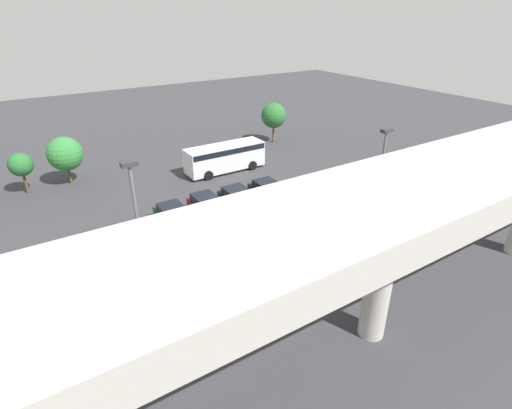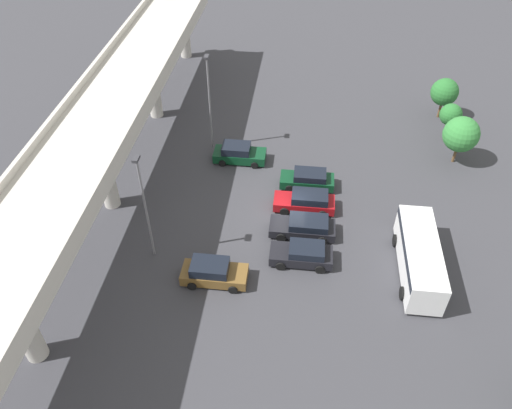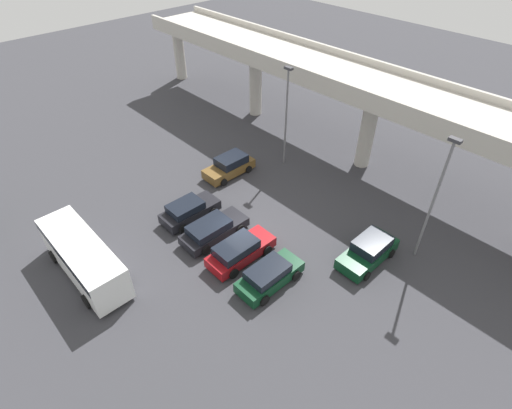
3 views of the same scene
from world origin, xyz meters
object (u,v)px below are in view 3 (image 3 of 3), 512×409
at_px(lamp_post_near_aisle, 286,111).
at_px(lamp_post_mid_lot, 436,194).
at_px(parked_car_3, 240,251).
at_px(parked_car_0, 230,166).
at_px(parked_car_1, 189,210).
at_px(parked_car_5, 369,251).
at_px(shuttle_bus, 83,256).
at_px(parked_car_4, 269,275).
at_px(parked_car_2, 213,230).

bearing_deg(lamp_post_near_aisle, lamp_post_mid_lot, -7.27).
height_order(parked_car_3, lamp_post_near_aisle, lamp_post_near_aisle).
relative_size(parked_car_0, parked_car_1, 1.01).
distance_m(parked_car_0, parked_car_1, 6.40).
distance_m(parked_car_0, lamp_post_mid_lot, 16.61).
bearing_deg(parked_car_5, shuttle_bus, -39.44).
bearing_deg(parked_car_1, lamp_post_near_aisle, 2.56).
distance_m(parked_car_4, lamp_post_mid_lot, 11.08).
height_order(shuttle_bus, lamp_post_near_aisle, lamp_post_near_aisle).
bearing_deg(parked_car_0, lamp_post_mid_lot, 100.43).
height_order(parked_car_4, parked_car_5, parked_car_5).
xyz_separation_m(parked_car_3, shuttle_bus, (-5.70, -7.86, 0.81)).
distance_m(parked_car_3, lamp_post_mid_lot, 12.53).
height_order(parked_car_0, parked_car_4, parked_car_0).
bearing_deg(lamp_post_mid_lot, parked_car_2, -140.10).
distance_m(parked_car_5, shuttle_bus, 18.11).
bearing_deg(parked_car_1, lamp_post_mid_lot, -56.56).
relative_size(parked_car_4, lamp_post_near_aisle, 0.52).
height_order(parked_car_1, parked_car_2, parked_car_1).
bearing_deg(lamp_post_near_aisle, parked_car_5, -20.69).
relative_size(lamp_post_near_aisle, lamp_post_mid_lot, 0.97).
distance_m(parked_car_2, shuttle_bus, 8.42).
height_order(parked_car_1, lamp_post_near_aisle, lamp_post_near_aisle).
height_order(parked_car_2, lamp_post_mid_lot, lamp_post_mid_lot).
relative_size(parked_car_1, shuttle_bus, 0.56).
relative_size(parked_car_2, shuttle_bus, 0.62).
xyz_separation_m(parked_car_3, parked_car_4, (2.82, -0.06, -0.02)).
distance_m(parked_car_2, lamp_post_near_aisle, 11.89).
distance_m(parked_car_1, parked_car_2, 2.81).
bearing_deg(parked_car_1, parked_car_0, 21.96).
distance_m(parked_car_2, parked_car_3, 2.83).
distance_m(parked_car_4, parked_car_5, 6.86).
relative_size(parked_car_2, parked_car_3, 1.02).
distance_m(parked_car_1, parked_car_3, 5.65).
bearing_deg(parked_car_0, parked_car_3, 53.51).
distance_m(parked_car_0, lamp_post_near_aisle, 6.57).
bearing_deg(lamp_post_near_aisle, shuttle_bus, -88.70).
bearing_deg(parked_car_3, parked_car_4, -91.27).
height_order(parked_car_3, lamp_post_mid_lot, lamp_post_mid_lot).
height_order(parked_car_0, lamp_post_near_aisle, lamp_post_near_aisle).
bearing_deg(parked_car_3, shuttle_bus, 144.04).
xyz_separation_m(parked_car_0, lamp_post_mid_lot, (15.77, 2.90, 4.35)).
height_order(parked_car_0, parked_car_1, parked_car_0).
height_order(parked_car_1, lamp_post_mid_lot, lamp_post_mid_lot).
bearing_deg(parked_car_0, parked_car_2, 41.27).
xyz_separation_m(parked_car_1, parked_car_4, (8.46, -0.08, 0.01)).
height_order(parked_car_0, parked_car_5, parked_car_0).
distance_m(parked_car_1, lamp_post_mid_lot, 16.62).
height_order(parked_car_4, lamp_post_mid_lot, lamp_post_mid_lot).
xyz_separation_m(parked_car_0, parked_car_5, (13.83, 0.17, -0.01)).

